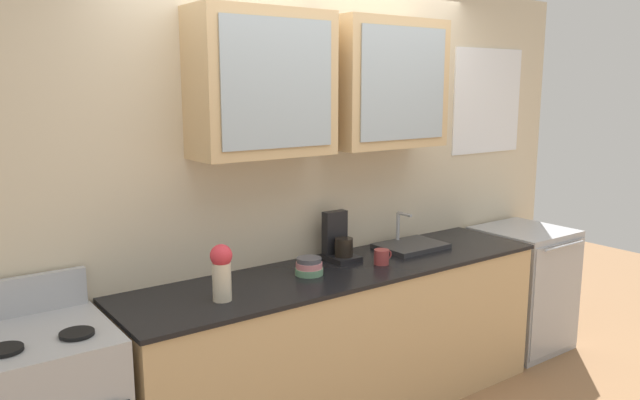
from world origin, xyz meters
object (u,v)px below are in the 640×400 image
sink_faucet (411,245)px  cup_near_sink (382,257)px  bowl_stack (309,266)px  vase (222,270)px  coffee_maker (339,242)px  dishwasher (522,288)px

sink_faucet → cup_near_sink: bearing=-157.4°
sink_faucet → cup_near_sink: sink_faucet is taller
bowl_stack → vase: size_ratio=0.56×
cup_near_sink → coffee_maker: bearing=121.1°
bowl_stack → vase: (-0.59, -0.10, 0.11)m
dishwasher → coffee_maker: bearing=173.9°
vase → cup_near_sink: (1.05, 0.01, -0.11)m
bowl_stack → coffee_maker: (0.32, 0.15, 0.06)m
vase → dishwasher: bearing=1.7°
bowl_stack → cup_near_sink: 0.47m
bowl_stack → dishwasher: bearing=-0.6°
sink_faucet → bowl_stack: 0.86m
vase → dishwasher: (2.51, 0.08, -0.60)m
sink_faucet → cup_near_sink: 0.43m
cup_near_sink → coffee_maker: 0.28m
vase → dishwasher: size_ratio=0.31×
cup_near_sink → coffee_maker: size_ratio=0.43×
vase → sink_faucet: bearing=7.0°
dishwasher → coffee_maker: coffee_maker is taller
bowl_stack → vase: bearing=-170.7°
sink_faucet → coffee_maker: bearing=172.7°
bowl_stack → dishwasher: bowl_stack is taller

